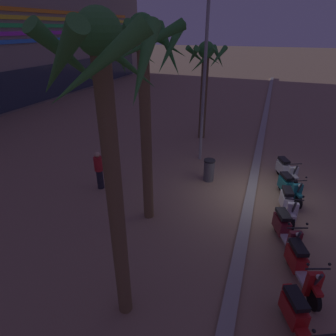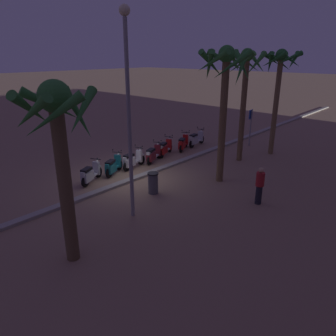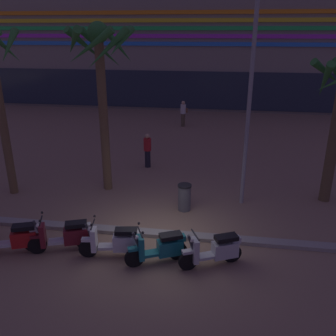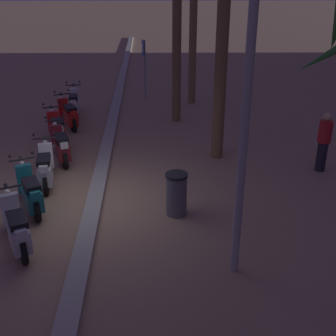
# 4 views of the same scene
# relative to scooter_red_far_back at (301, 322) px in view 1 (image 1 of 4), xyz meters

# --- Properties ---
(ground_plane) EXTENTS (200.00, 200.00, 0.00)m
(ground_plane) POSITION_rel_scooter_red_far_back_xyz_m (5.45, 1.24, -0.45)
(ground_plane) COLOR #93755B
(curb_strip) EXTENTS (60.00, 0.36, 0.12)m
(curb_strip) POSITION_rel_scooter_red_far_back_xyz_m (5.45, 1.43, -0.39)
(curb_strip) COLOR gray
(curb_strip) RESTS_ON ground
(scooter_red_far_back) EXTENTS (1.72, 0.94, 1.17)m
(scooter_red_far_back) POSITION_rel_scooter_red_far_back_xyz_m (0.00, 0.00, 0.00)
(scooter_red_far_back) COLOR black
(scooter_red_far_back) RESTS_ON ground
(scooter_red_mid_centre) EXTENTS (1.75, 0.85, 1.17)m
(scooter_red_mid_centre) POSITION_rel_scooter_red_far_back_xyz_m (1.63, -0.09, 0.01)
(scooter_red_mid_centre) COLOR black
(scooter_red_mid_centre) RESTS_ON ground
(scooter_maroon_mid_front) EXTENTS (1.75, 0.84, 1.17)m
(scooter_maroon_mid_front) POSITION_rel_scooter_red_far_back_xyz_m (3.02, 0.27, 0.01)
(scooter_maroon_mid_front) COLOR black
(scooter_maroon_mid_front) RESTS_ON ground
(scooter_white_mid_rear) EXTENTS (1.78, 0.63, 1.17)m
(scooter_white_mid_rear) POSITION_rel_scooter_red_far_back_xyz_m (4.50, 0.18, 0.01)
(scooter_white_mid_rear) COLOR black
(scooter_white_mid_rear) RESTS_ON ground
(scooter_teal_tail_end) EXTENTS (1.61, 0.89, 1.17)m
(scooter_teal_tail_end) POSITION_rel_scooter_red_far_back_xyz_m (5.76, 0.11, -0.00)
(scooter_teal_tail_end) COLOR black
(scooter_teal_tail_end) RESTS_ON ground
(scooter_silver_gap_after_mid) EXTENTS (1.66, 0.91, 1.04)m
(scooter_silver_gap_after_mid) POSITION_rel_scooter_red_far_back_xyz_m (7.22, 0.21, 0.00)
(scooter_silver_gap_after_mid) COLOR black
(scooter_silver_gap_after_mid) RESTS_ON ground
(palm_tree_far_corner) EXTENTS (2.23, 2.27, 5.24)m
(palm_tree_far_corner) POSITION_rel_scooter_red_far_back_xyz_m (11.11, 4.79, 3.41)
(palm_tree_far_corner) COLOR brown
(palm_tree_far_corner) RESTS_ON ground
(palm_tree_near_sign) EXTENTS (2.58, 2.56, 6.19)m
(palm_tree_near_sign) POSITION_rel_scooter_red_far_back_xyz_m (2.88, 4.60, 4.25)
(palm_tree_near_sign) COLOR brown
(palm_tree_near_sign) RESTS_ON ground
(palm_tree_by_mall_entrance) EXTENTS (1.90, 2.00, 6.12)m
(palm_tree_by_mall_entrance) POSITION_rel_scooter_red_far_back_xyz_m (-0.65, 3.70, 4.10)
(palm_tree_by_mall_entrance) COLOR brown
(palm_tree_by_mall_entrance) RESTS_ON ground
(pedestrian_by_palm_tree) EXTENTS (0.34, 0.34, 1.58)m
(pedestrian_by_palm_tree) POSITION_rel_scooter_red_far_back_xyz_m (3.94, 7.21, 0.37)
(pedestrian_by_palm_tree) COLOR black
(pedestrian_by_palm_tree) RESTS_ON ground
(litter_bin) EXTENTS (0.48, 0.48, 0.95)m
(litter_bin) POSITION_rel_scooter_red_far_back_xyz_m (6.06, 3.25, 0.03)
(litter_bin) COLOR #56565B
(litter_bin) RESTS_ON ground
(street_lamp) EXTENTS (0.36, 0.36, 7.27)m
(street_lamp) POSITION_rel_scooter_red_far_back_xyz_m (8.06, 4.12, 3.94)
(street_lamp) COLOR #939399
(street_lamp) RESTS_ON ground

